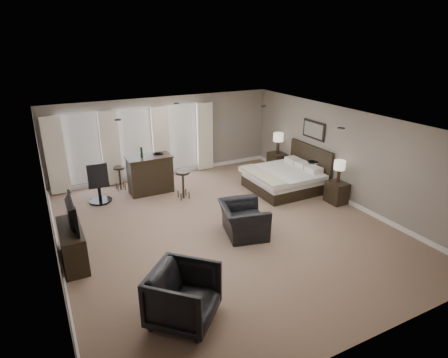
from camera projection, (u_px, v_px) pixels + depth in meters
name	position (u px, v px, depth m)	size (l,w,h in m)	color
room	(224.00, 178.00, 8.72)	(7.60, 8.60, 2.64)	#7C624F
window_bay	(136.00, 144.00, 11.74)	(5.25, 0.20, 2.30)	silver
bed	(281.00, 171.00, 11.16)	(2.00, 1.91, 1.27)	silver
nightstand_near	(337.00, 192.00, 10.45)	(0.45, 0.55, 0.60)	black
nightstand_far	(277.00, 162.00, 12.85)	(0.49, 0.60, 0.65)	black
lamp_near	(339.00, 172.00, 10.23)	(0.31, 0.31, 0.63)	beige
lamp_far	(278.00, 143.00, 12.61)	(0.34, 0.34, 0.71)	beige
wall_art	(313.00, 130.00, 11.23)	(0.04, 0.96, 0.56)	slate
dresser	(73.00, 245.00, 7.65)	(0.44, 1.36, 0.79)	black
tv	(69.00, 225.00, 7.49)	(1.07, 0.62, 0.14)	black
armchair_near	(243.00, 215.00, 8.71)	(1.15, 0.75, 1.01)	black
armchair_far	(184.00, 294.00, 6.03)	(1.01, 0.95, 1.04)	black
bar_counter	(150.00, 174.00, 11.06)	(1.29, 0.67, 1.13)	black
bar_stool_left	(120.00, 178.00, 11.31)	(0.35, 0.35, 0.73)	black
bar_stool_right	(183.00, 185.00, 10.70)	(0.39, 0.39, 0.82)	black
desk_chair	(98.00, 182.00, 10.38)	(0.62, 0.62, 1.22)	black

